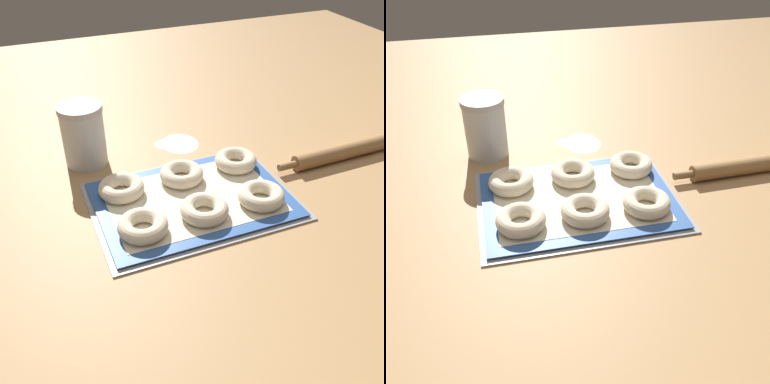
{
  "view_description": "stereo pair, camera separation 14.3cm",
  "coord_description": "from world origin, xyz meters",
  "views": [
    {
      "loc": [
        -0.32,
        -0.79,
        0.63
      ],
      "look_at": [
        -0.0,
        0.0,
        0.03
      ],
      "focal_mm": 42.0,
      "sensor_mm": 36.0,
      "label": 1
    },
    {
      "loc": [
        -0.19,
        -0.83,
        0.63
      ],
      "look_at": [
        -0.0,
        0.0,
        0.03
      ],
      "focal_mm": 42.0,
      "sensor_mm": 36.0,
      "label": 2
    }
  ],
  "objects": [
    {
      "name": "bagel_front_right",
      "position": [
        0.14,
        -0.07,
        0.03
      ],
      "size": [
        0.11,
        0.11,
        0.03
      ],
      "color": "beige",
      "rests_on": "baking_mat"
    },
    {
      "name": "bagel_back_center",
      "position": [
        0.01,
        0.08,
        0.03
      ],
      "size": [
        0.11,
        0.11,
        0.03
      ],
      "color": "beige",
      "rests_on": "baking_mat"
    },
    {
      "name": "bagel_front_center",
      "position": [
        -0.0,
        -0.07,
        0.03
      ],
      "size": [
        0.11,
        0.11,
        0.03
      ],
      "color": "beige",
      "rests_on": "baking_mat"
    },
    {
      "name": "bagel_back_left",
      "position": [
        -0.15,
        0.08,
        0.03
      ],
      "size": [
        0.11,
        0.11,
        0.03
      ],
      "color": "beige",
      "rests_on": "baking_mat"
    },
    {
      "name": "flour_patch_near",
      "position": [
        0.03,
        0.29,
        0.0
      ],
      "size": [
        0.07,
        0.06,
        0.0
      ],
      "color": "white",
      "rests_on": "ground_plane"
    },
    {
      "name": "bagel_back_right",
      "position": [
        0.16,
        0.09,
        0.03
      ],
      "size": [
        0.11,
        0.11,
        0.03
      ],
      "color": "beige",
      "rests_on": "baking_mat"
    },
    {
      "name": "flour_patch_far",
      "position": [
        0.07,
        0.27,
        0.0
      ],
      "size": [
        0.1,
        0.12,
        0.0
      ],
      "color": "white",
      "rests_on": "ground_plane"
    },
    {
      "name": "flour_canister",
      "position": [
        -0.19,
        0.27,
        0.08
      ],
      "size": [
        0.11,
        0.11,
        0.16
      ],
      "color": "silver",
      "rests_on": "ground_plane"
    },
    {
      "name": "ground_plane",
      "position": [
        0.0,
        0.0,
        0.0
      ],
      "size": [
        2.8,
        2.8,
        0.0
      ],
      "primitive_type": "plane",
      "color": "#A87F51"
    },
    {
      "name": "bagel_front_left",
      "position": [
        -0.14,
        -0.07,
        0.03
      ],
      "size": [
        0.11,
        0.11,
        0.03
      ],
      "color": "beige",
      "rests_on": "baking_mat"
    },
    {
      "name": "baking_mat",
      "position": [
        -0.0,
        0.0,
        0.01
      ],
      "size": [
        0.44,
        0.32,
        0.0
      ],
      "color": "#2D569E",
      "rests_on": "baking_tray"
    },
    {
      "name": "rolling_pin",
      "position": [
        0.46,
        0.03,
        0.02
      ],
      "size": [
        0.43,
        0.05,
        0.04
      ],
      "color": "olive",
      "rests_on": "ground_plane"
    },
    {
      "name": "baking_tray",
      "position": [
        -0.0,
        0.0,
        0.0
      ],
      "size": [
        0.47,
        0.34,
        0.01
      ],
      "color": "#93969B",
      "rests_on": "ground_plane"
    }
  ]
}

